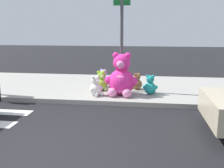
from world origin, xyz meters
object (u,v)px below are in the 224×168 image
object	(u,v)px
plush_lavender	(103,80)
plush_pink_large	(121,78)
plush_red	(124,78)
plush_teal	(150,86)
plush_lime	(101,82)
plush_white	(96,88)
plush_brown	(137,83)
sign_pole	(122,41)

from	to	relation	value
plush_lavender	plush_pink_large	bearing A→B (deg)	-54.16
plush_red	plush_teal	size ratio (longest dim) A/B	0.99
plush_lime	plush_white	size ratio (longest dim) A/B	1.07
plush_brown	plush_white	distance (m)	1.67
sign_pole	plush_red	bearing A→B (deg)	90.21
plush_brown	plush_red	distance (m)	0.94
plush_brown	plush_teal	size ratio (longest dim) A/B	0.90
plush_lime	plush_teal	bearing A→B (deg)	-10.03
plush_lime	plush_white	bearing A→B (deg)	-93.27
plush_red	plush_teal	bearing A→B (deg)	-55.04
sign_pole	plush_lime	xyz separation A→B (m)	(-0.70, -0.03, -1.42)
plush_brown	plush_red	size ratio (longest dim) A/B	0.92
plush_pink_large	plush_red	xyz separation A→B (m)	(-0.06, 1.68, -0.30)
plush_brown	plush_white	bearing A→B (deg)	-139.08
sign_pole	plush_lime	distance (m)	1.58
plush_brown	plush_lavender	distance (m)	1.27
plush_pink_large	plush_red	world-z (taller)	plush_pink_large
plush_pink_large	plush_lime	bearing A→B (deg)	143.65
plush_white	plush_lavender	size ratio (longest dim) A/B	0.98
plush_teal	plush_lavender	bearing A→B (deg)	154.06
plush_white	plush_lavender	bearing A→B (deg)	89.63
plush_pink_large	plush_white	bearing A→B (deg)	-166.43
plush_pink_large	plush_lavender	distance (m)	1.38
plush_white	plush_red	bearing A→B (deg)	68.51
plush_pink_large	plush_teal	bearing A→B (deg)	15.57
plush_lime	plush_teal	distance (m)	1.71
sign_pole	plush_brown	world-z (taller)	sign_pole
sign_pole	plush_pink_large	world-z (taller)	sign_pole
sign_pole	plush_teal	size ratio (longest dim) A/B	4.91
plush_pink_large	plush_teal	world-z (taller)	plush_pink_large
plush_lime	plush_lavender	xyz separation A→B (m)	(-0.03, 0.54, -0.01)
plush_pink_large	sign_pole	bearing A→B (deg)	95.72
sign_pole	plush_teal	world-z (taller)	sign_pole
plush_brown	plush_white	xyz separation A→B (m)	(-1.26, -1.10, 0.03)
plush_brown	plush_teal	distance (m)	0.79
sign_pole	plush_brown	distance (m)	1.58
sign_pole	plush_white	world-z (taller)	sign_pole
plush_lime	plush_red	bearing A→B (deg)	58.24
plush_teal	plush_lavender	distance (m)	1.91
plush_lavender	plush_lime	bearing A→B (deg)	-86.33
plush_red	plush_lime	world-z (taller)	plush_lime
plush_brown	plush_pink_large	bearing A→B (deg)	-117.23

